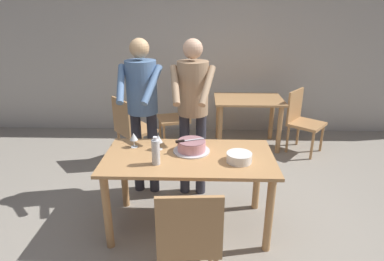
{
  "coord_description": "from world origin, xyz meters",
  "views": [
    {
      "loc": [
        0.11,
        -2.61,
        2.0
      ],
      "look_at": [
        0.02,
        0.25,
        0.9
      ],
      "focal_mm": 30.04,
      "sensor_mm": 36.0,
      "label": 1
    }
  ],
  "objects": [
    {
      "name": "cake_on_platter",
      "position": [
        0.02,
        0.1,
        0.8
      ],
      "size": [
        0.34,
        0.34,
        0.11
      ],
      "color": "silver",
      "rests_on": "main_dining_table"
    },
    {
      "name": "background_chair_0",
      "position": [
        1.56,
        1.82,
        0.49
      ],
      "size": [
        0.62,
        0.62,
        0.9
      ],
      "color": "tan",
      "rests_on": "ground_plane"
    },
    {
      "name": "background_chair_1",
      "position": [
        -0.23,
        1.97,
        0.49
      ],
      "size": [
        0.55,
        0.55,
        0.9
      ],
      "color": "tan",
      "rests_on": "ground_plane"
    },
    {
      "name": "background_table",
      "position": [
        0.81,
        2.0,
        0.58
      ],
      "size": [
        1.0,
        0.7,
        0.74
      ],
      "color": "tan",
      "rests_on": "ground_plane"
    },
    {
      "name": "ground_plane",
      "position": [
        0.0,
        0.0,
        0.0
      ],
      "size": [
        14.0,
        14.0,
        0.0
      ],
      "primitive_type": "plane",
      "color": "gray"
    },
    {
      "name": "person_standing_beside",
      "position": [
        -0.52,
        0.63,
        1.08
      ],
      "size": [
        0.47,
        0.56,
        1.72
      ],
      "color": "#2D2D38",
      "rests_on": "ground_plane"
    },
    {
      "name": "background_chair_2",
      "position": [
        -0.84,
        1.41,
        0.49
      ],
      "size": [
        0.62,
        0.62,
        0.9
      ],
      "color": "tan",
      "rests_on": "ground_plane"
    },
    {
      "name": "cake_knife",
      "position": [
        -0.05,
        0.07,
        0.87
      ],
      "size": [
        0.26,
        0.12,
        0.02
      ],
      "color": "silver",
      "rests_on": "cake_on_platter"
    },
    {
      "name": "main_dining_table",
      "position": [
        0.0,
        0.0,
        0.63
      ],
      "size": [
        1.53,
        0.79,
        0.75
      ],
      "color": "tan",
      "rests_on": "ground_plane"
    },
    {
      "name": "back_wall",
      "position": [
        0.0,
        2.7,
        1.35
      ],
      "size": [
        10.0,
        0.12,
        2.7
      ],
      "primitive_type": "cube",
      "color": "#BCB7AD",
      "rests_on": "ground_plane"
    },
    {
      "name": "chair_near_side",
      "position": [
        0.03,
        -0.77,
        0.49
      ],
      "size": [
        0.47,
        0.47,
        0.9
      ],
      "color": "tan",
      "rests_on": "ground_plane"
    },
    {
      "name": "person_cutting_cake",
      "position": [
        0.02,
        0.6,
        1.08
      ],
      "size": [
        0.47,
        0.56,
        1.72
      ],
      "color": "#2D2D38",
      "rests_on": "ground_plane"
    },
    {
      "name": "wine_glass_near",
      "position": [
        -0.29,
        0.13,
        0.85
      ],
      "size": [
        0.08,
        0.08,
        0.14
      ],
      "color": "silver",
      "rests_on": "main_dining_table"
    },
    {
      "name": "water_bottle",
      "position": [
        -0.27,
        -0.16,
        0.86
      ],
      "size": [
        0.07,
        0.07,
        0.25
      ],
      "color": "silver",
      "rests_on": "main_dining_table"
    },
    {
      "name": "plate_stack",
      "position": [
        0.44,
        -0.1,
        0.79
      ],
      "size": [
        0.22,
        0.22,
        0.08
      ],
      "color": "white",
      "rests_on": "main_dining_table"
    },
    {
      "name": "wine_glass_far",
      "position": [
        -0.53,
        0.18,
        0.85
      ],
      "size": [
        0.08,
        0.08,
        0.14
      ],
      "color": "silver",
      "rests_on": "main_dining_table"
    }
  ]
}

